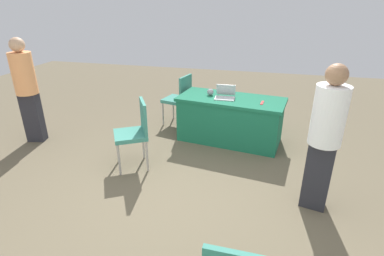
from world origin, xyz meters
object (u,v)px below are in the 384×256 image
(chair_by_pillar, at_px, (180,97))
(scissors_red, at_px, (262,103))
(table_foreground, at_px, (230,119))
(laptop_silver, at_px, (225,96))
(chair_aisle, at_px, (135,130))
(yarn_ball, at_px, (210,92))
(person_attendee_standing, at_px, (26,86))
(person_presenter, at_px, (325,133))

(chair_by_pillar, relative_size, scissors_red, 5.34)
(table_foreground, bearing_deg, laptop_silver, 12.85)
(chair_aisle, xyz_separation_m, yarn_ball, (-0.82, -1.26, 0.24))
(table_foreground, relative_size, chair_aisle, 1.85)
(person_attendee_standing, relative_size, yarn_ball, 15.67)
(table_foreground, xyz_separation_m, scissors_red, (-0.50, 0.14, 0.38))
(laptop_silver, bearing_deg, yarn_ball, -21.19)
(chair_by_pillar, bearing_deg, scissors_red, -98.47)
(chair_by_pillar, xyz_separation_m, yarn_ball, (-0.65, 0.40, 0.25))
(chair_aisle, relative_size, laptop_silver, 3.00)
(chair_by_pillar, relative_size, person_attendee_standing, 0.56)
(yarn_ball, bearing_deg, laptop_silver, 160.49)
(laptop_silver, relative_size, yarn_ball, 2.98)
(person_attendee_standing, height_order, scissors_red, person_attendee_standing)
(yarn_ball, distance_m, scissors_red, 0.89)
(table_foreground, xyz_separation_m, yarn_ball, (0.36, -0.07, 0.43))
(laptop_silver, bearing_deg, table_foreground, -168.82)
(scissors_red, bearing_deg, chair_by_pillar, -105.47)
(person_attendee_standing, height_order, yarn_ball, person_attendee_standing)
(chair_aisle, distance_m, person_presenter, 2.42)
(person_presenter, bearing_deg, scissors_red, -50.47)
(scissors_red, bearing_deg, laptop_silver, -94.29)
(person_presenter, bearing_deg, person_attendee_standing, 3.94)
(laptop_silver, distance_m, scissors_red, 0.61)
(table_foreground, distance_m, person_attendee_standing, 3.35)
(person_attendee_standing, xyz_separation_m, scissors_red, (-3.70, -0.67, -0.20))
(person_attendee_standing, bearing_deg, laptop_silver, 2.40)
(person_attendee_standing, distance_m, scissors_red, 3.76)
(person_attendee_standing, xyz_separation_m, laptop_silver, (-3.10, -0.79, -0.16))
(chair_aisle, height_order, chair_by_pillar, chair_aisle)
(yarn_ball, bearing_deg, table_foreground, 169.10)
(laptop_silver, distance_m, yarn_ball, 0.28)
(chair_by_pillar, bearing_deg, chair_aisle, -172.08)
(person_presenter, relative_size, person_attendee_standing, 0.98)
(person_presenter, distance_m, scissors_red, 1.58)
(chair_aisle, relative_size, scissors_red, 5.43)
(chair_by_pillar, bearing_deg, person_attendee_standing, 133.95)
(person_presenter, distance_m, yarn_ball, 2.25)
(yarn_ball, relative_size, scissors_red, 0.61)
(laptop_silver, relative_size, scissors_red, 1.81)
(laptop_silver, bearing_deg, chair_aisle, 45.55)
(chair_by_pillar, bearing_deg, yarn_ball, -108.20)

